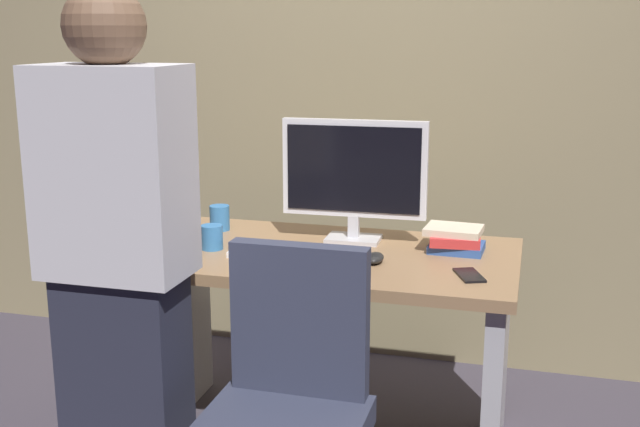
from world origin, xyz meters
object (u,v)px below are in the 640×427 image
object	(u,v)px
keyboard	(291,254)
cup_by_monitor	(220,218)
person_at_desk	(120,277)
mouse	(375,258)
cup_near_keyboard	(212,237)
monitor	(354,174)
desk	(324,313)
book_stack	(455,239)
cell_phone	(469,275)

from	to	relation	value
keyboard	cup_by_monitor	distance (m)	0.48
person_at_desk	keyboard	distance (m)	0.70
mouse	cup_by_monitor	world-z (taller)	cup_by_monitor
person_at_desk	cup_near_keyboard	bearing A→B (deg)	89.86
monitor	cup_by_monitor	world-z (taller)	monitor
person_at_desk	mouse	distance (m)	0.88
desk	book_stack	size ratio (longest dim) A/B	6.38
mouse	cup_near_keyboard	world-z (taller)	cup_near_keyboard
person_at_desk	monitor	bearing A→B (deg)	62.24
mouse	cup_near_keyboard	size ratio (longest dim) A/B	1.13
person_at_desk	keyboard	xyz separation A→B (m)	(0.31, 0.63, -0.08)
keyboard	monitor	bearing A→B (deg)	54.77
cell_phone	mouse	bearing A→B (deg)	146.21
keyboard	cup_near_keyboard	bearing A→B (deg)	173.25
mouse	book_stack	bearing A→B (deg)	41.23
desk	book_stack	xyz separation A→B (m)	(0.45, 0.12, 0.28)
monitor	cup_near_keyboard	size ratio (longest dim) A/B	6.12
cell_phone	keyboard	bearing A→B (deg)	152.27
monitor	mouse	world-z (taller)	monitor
mouse	monitor	bearing A→B (deg)	117.64
book_stack	person_at_desk	bearing A→B (deg)	-135.00
person_at_desk	monitor	distance (m)	1.02
mouse	keyboard	bearing A→B (deg)	-178.90
person_at_desk	cup_near_keyboard	xyz separation A→B (m)	(0.00, 0.65, -0.05)
cup_near_keyboard	cell_phone	size ratio (longest dim) A/B	0.61
person_at_desk	cup_by_monitor	world-z (taller)	person_at_desk
person_at_desk	cell_phone	bearing A→B (deg)	31.45
desk	mouse	bearing A→B (deg)	-24.30
person_at_desk	cup_by_monitor	xyz separation A→B (m)	(-0.08, 0.91, -0.04)
monitor	cell_phone	bearing A→B (deg)	-35.26
monitor	cup_near_keyboard	bearing A→B (deg)	-152.36
person_at_desk	mouse	bearing A→B (deg)	46.42
monitor	desk	bearing A→B (deg)	-113.38
desk	cell_phone	bearing A→B (deg)	-16.80
desk	cell_phone	world-z (taller)	cell_phone
person_at_desk	cell_phone	size ratio (longest dim) A/B	11.38
book_stack	mouse	bearing A→B (deg)	-138.77
monitor	cell_phone	world-z (taller)	monitor
desk	cup_near_keyboard	world-z (taller)	cup_near_keyboard
monitor	cup_by_monitor	size ratio (longest dim) A/B	5.49
mouse	cell_phone	world-z (taller)	mouse
person_at_desk	cell_phone	xyz separation A→B (m)	(0.93, 0.57, -0.09)
monitor	keyboard	world-z (taller)	monitor
monitor	keyboard	bearing A→B (deg)	-121.85
cup_near_keyboard	cup_by_monitor	bearing A→B (deg)	107.02
keyboard	cup_near_keyboard	world-z (taller)	cup_near_keyboard
keyboard	person_at_desk	bearing A→B (deg)	-119.33
cup_near_keyboard	book_stack	world-z (taller)	same
desk	keyboard	world-z (taller)	keyboard
person_at_desk	keyboard	bearing A→B (deg)	64.05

